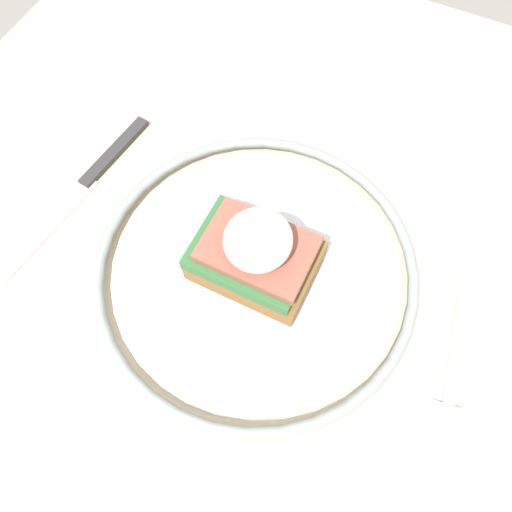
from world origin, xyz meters
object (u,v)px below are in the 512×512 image
object	(u,v)px
sandwich	(256,253)
knife	(89,181)
plate	(256,269)
fork	(453,370)

from	to	relation	value
sandwich	knife	size ratio (longest dim) A/B	0.48
plate	sandwich	distance (m)	0.04
plate	sandwich	world-z (taller)	sandwich
plate	knife	world-z (taller)	plate
knife	plate	bearing A→B (deg)	175.11
plate	sandwich	bearing A→B (deg)	110.35
sandwich	fork	distance (m)	0.19
plate	fork	distance (m)	0.18
sandwich	fork	xyz separation A→B (m)	(-0.18, 0.01, -0.04)
knife	fork	bearing A→B (deg)	176.18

